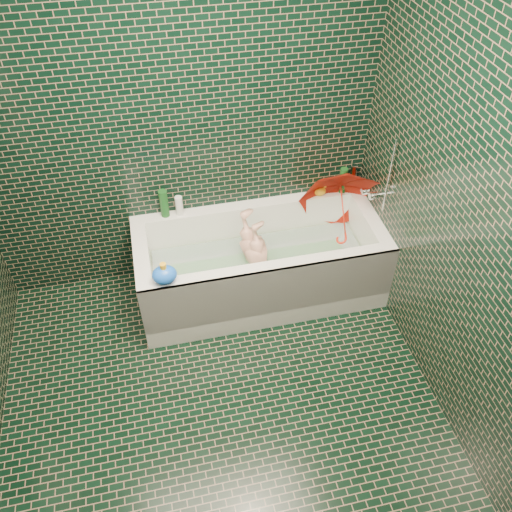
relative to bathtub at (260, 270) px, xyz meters
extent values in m
plane|color=black|center=(-0.45, -1.01, -0.21)|extent=(2.80, 2.80, 0.00)
plane|color=black|center=(-0.45, 0.39, 1.04)|extent=(2.80, 0.00, 2.80)
plane|color=black|center=(0.85, -1.01, 1.04)|extent=(0.00, 2.80, 2.80)
cube|color=white|center=(0.00, 0.02, -0.14)|extent=(1.70, 0.75, 0.15)
cube|color=white|center=(0.00, 0.34, 0.14)|extent=(1.70, 0.10, 0.40)
cube|color=white|center=(0.00, -0.31, 0.14)|extent=(1.70, 0.10, 0.40)
cube|color=white|center=(0.80, 0.02, 0.14)|extent=(0.10, 0.55, 0.40)
cube|color=white|center=(-0.80, 0.02, 0.14)|extent=(0.10, 0.55, 0.40)
cube|color=white|center=(0.00, -0.35, 0.06)|extent=(1.70, 0.02, 0.55)
cube|color=green|center=(0.00, 0.02, -0.06)|extent=(1.35, 0.47, 0.01)
cube|color=silver|center=(0.00, 0.02, 0.09)|extent=(1.48, 0.53, 0.00)
cylinder|color=silver|center=(0.83, 0.02, 0.52)|extent=(0.14, 0.05, 0.05)
cylinder|color=silver|center=(0.75, 0.08, 0.52)|extent=(0.05, 0.04, 0.04)
cylinder|color=silver|center=(0.82, -0.08, 0.74)|extent=(0.01, 0.01, 0.55)
imported|color=#DA9F88|center=(-0.02, -0.01, 0.10)|extent=(0.88, 0.48, 0.30)
imported|color=red|center=(0.62, 0.11, 0.34)|extent=(0.85, 0.82, 0.83)
imported|color=white|center=(0.80, 0.35, 0.34)|extent=(0.13, 0.13, 0.26)
imported|color=#571D6F|center=(0.80, 0.31, 0.34)|extent=(0.09, 0.09, 0.17)
imported|color=#154A19|center=(0.72, 0.34, 0.34)|extent=(0.12, 0.12, 0.15)
cylinder|color=#154A19|center=(0.69, 0.34, 0.44)|extent=(0.07, 0.07, 0.20)
cylinder|color=silver|center=(0.78, 0.36, 0.44)|extent=(0.06, 0.06, 0.20)
cylinder|color=#154A19|center=(-0.60, 0.35, 0.44)|extent=(0.07, 0.07, 0.21)
cylinder|color=white|center=(-0.50, 0.34, 0.41)|extent=(0.07, 0.07, 0.15)
ellipsoid|color=yellow|center=(0.52, 0.33, 0.37)|extent=(0.11, 0.10, 0.07)
sphere|color=yellow|center=(0.55, 0.34, 0.41)|extent=(0.04, 0.04, 0.04)
cone|color=orange|center=(0.58, 0.35, 0.41)|extent=(0.02, 0.03, 0.02)
ellipsoid|color=blue|center=(-0.67, -0.30, 0.40)|extent=(0.18, 0.16, 0.12)
cylinder|color=yellow|center=(-0.67, -0.30, 0.47)|extent=(0.04, 0.04, 0.04)
camera|label=1|loc=(-0.64, -2.66, 2.74)|focal=38.00mm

